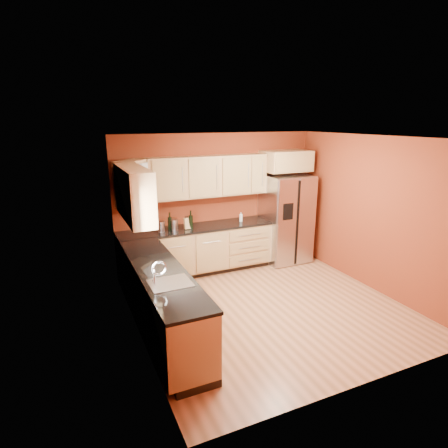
{
  "coord_description": "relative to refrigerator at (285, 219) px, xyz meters",
  "views": [
    {
      "loc": [
        -2.8,
        -4.59,
        2.86
      ],
      "look_at": [
        -0.35,
        0.9,
        1.16
      ],
      "focal_mm": 30.0,
      "sensor_mm": 36.0,
      "label": 1
    }
  ],
  "objects": [
    {
      "name": "floor",
      "position": [
        -1.35,
        -1.62,
        -0.89
      ],
      "size": [
        4.0,
        4.0,
        0.0
      ],
      "primitive_type": "plane",
      "color": "brown",
      "rests_on": "ground"
    },
    {
      "name": "ceiling",
      "position": [
        -1.35,
        -1.62,
        1.71
      ],
      "size": [
        4.0,
        4.0,
        0.0
      ],
      "primitive_type": "plane",
      "color": "silver",
      "rests_on": "wall_back"
    },
    {
      "name": "wall_back",
      "position": [
        -1.35,
        0.38,
        0.41
      ],
      "size": [
        4.0,
        0.04,
        2.6
      ],
      "primitive_type": "cube",
      "color": "maroon",
      "rests_on": "floor"
    },
    {
      "name": "wall_front",
      "position": [
        -1.35,
        -3.62,
        0.41
      ],
      "size": [
        4.0,
        0.04,
        2.6
      ],
      "primitive_type": "cube",
      "color": "maroon",
      "rests_on": "floor"
    },
    {
      "name": "wall_left",
      "position": [
        -3.35,
        -1.62,
        0.41
      ],
      "size": [
        0.04,
        4.0,
        2.6
      ],
      "primitive_type": "cube",
      "color": "maroon",
      "rests_on": "floor"
    },
    {
      "name": "wall_right",
      "position": [
        0.65,
        -1.62,
        0.41
      ],
      "size": [
        0.04,
        4.0,
        2.6
      ],
      "primitive_type": "cube",
      "color": "maroon",
      "rests_on": "floor"
    },
    {
      "name": "base_cabinets_back",
      "position": [
        -1.9,
        0.07,
        -0.45
      ],
      "size": [
        2.9,
        0.6,
        0.88
      ],
      "primitive_type": "cube",
      "color": "tan",
      "rests_on": "floor"
    },
    {
      "name": "base_cabinets_left",
      "position": [
        -3.05,
        -1.62,
        -0.45
      ],
      "size": [
        0.6,
        2.8,
        0.88
      ],
      "primitive_type": "cube",
      "color": "tan",
      "rests_on": "floor"
    },
    {
      "name": "countertop_back",
      "position": [
        -1.9,
        0.06,
        0.01
      ],
      "size": [
        2.9,
        0.62,
        0.04
      ],
      "primitive_type": "cube",
      "color": "black",
      "rests_on": "base_cabinets_back"
    },
    {
      "name": "countertop_left",
      "position": [
        -3.04,
        -1.62,
        0.01
      ],
      "size": [
        0.62,
        2.8,
        0.04
      ],
      "primitive_type": "cube",
      "color": "black",
      "rests_on": "base_cabinets_left"
    },
    {
      "name": "upper_cabinets_back",
      "position": [
        -1.6,
        0.21,
        0.94
      ],
      "size": [
        2.3,
        0.33,
        0.75
      ],
      "primitive_type": "cube",
      "color": "tan",
      "rests_on": "wall_back"
    },
    {
      "name": "upper_cabinets_left",
      "position": [
        -3.19,
        -0.9,
        0.94
      ],
      "size": [
        0.33,
        1.35,
        0.75
      ],
      "primitive_type": "cube",
      "color": "tan",
      "rests_on": "wall_left"
    },
    {
      "name": "corner_upper_cabinet",
      "position": [
        -3.02,
        0.04,
        0.94
      ],
      "size": [
        0.67,
        0.67,
        0.75
      ],
      "primitive_type": "cube",
      "rotation": [
        0.0,
        0.0,
        0.79
      ],
      "color": "tan",
      "rests_on": "wall_back"
    },
    {
      "name": "over_fridge_cabinet",
      "position": [
        0.0,
        0.07,
        1.16
      ],
      "size": [
        0.92,
        0.6,
        0.4
      ],
      "primitive_type": "cube",
      "color": "tan",
      "rests_on": "wall_back"
    },
    {
      "name": "refrigerator",
      "position": [
        0.0,
        0.0,
        0.0
      ],
      "size": [
        0.9,
        0.75,
        1.78
      ],
      "primitive_type": "cube",
      "color": "#AAAAAE",
      "rests_on": "floor"
    },
    {
      "name": "window",
      "position": [
        -3.33,
        -2.12,
        0.66
      ],
      "size": [
        0.03,
        0.9,
        1.0
      ],
      "primitive_type": "cube",
      "color": "white",
      "rests_on": "wall_left"
    },
    {
      "name": "sink_faucet",
      "position": [
        -3.04,
        -2.12,
        0.18
      ],
      "size": [
        0.5,
        0.42,
        0.3
      ],
      "primitive_type": null,
      "color": "silver",
      "rests_on": "countertop_left"
    },
    {
      "name": "canister_left",
      "position": [
        -2.58,
        0.02,
        0.13
      ],
      "size": [
        0.12,
        0.12,
        0.19
      ],
      "primitive_type": "cylinder",
      "rotation": [
        0.0,
        0.0,
        -0.02
      ],
      "color": "#AAAAAE",
      "rests_on": "countertop_back"
    },
    {
      "name": "canister_right",
      "position": [
        -2.33,
        0.03,
        0.13
      ],
      "size": [
        0.14,
        0.14,
        0.2
      ],
      "primitive_type": "cylinder",
      "rotation": [
        0.0,
        0.0,
        0.17
      ],
      "color": "#AAAAAE",
      "rests_on": "countertop_back"
    },
    {
      "name": "wine_bottle_a",
      "position": [
        -2.4,
        0.08,
        0.19
      ],
      "size": [
        0.09,
        0.09,
        0.32
      ],
      "primitive_type": null,
      "rotation": [
        0.0,
        0.0,
        0.3
      ],
      "color": "black",
      "rests_on": "countertop_back"
    },
    {
      "name": "wine_bottle_b",
      "position": [
        -2.04,
        -0.01,
        0.2
      ],
      "size": [
        0.08,
        0.08,
        0.34
      ],
      "primitive_type": null,
      "rotation": [
        0.0,
        0.0,
        -0.05
      ],
      "color": "black",
      "rests_on": "countertop_back"
    },
    {
      "name": "knife_block",
      "position": [
        -2.1,
        0.02,
        0.13
      ],
      "size": [
        0.11,
        0.1,
        0.2
      ],
      "primitive_type": "cube",
      "rotation": [
        0.0,
        0.0,
        -0.07
      ],
      "color": "tan",
      "rests_on": "countertop_back"
    },
    {
      "name": "soap_dispenser",
      "position": [
        -0.98,
        0.08,
        0.12
      ],
      "size": [
        0.08,
        0.08,
        0.18
      ],
      "primitive_type": "cylinder",
      "rotation": [
        0.0,
        0.0,
        -0.32
      ],
      "color": "white",
      "rests_on": "countertop_back"
    }
  ]
}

